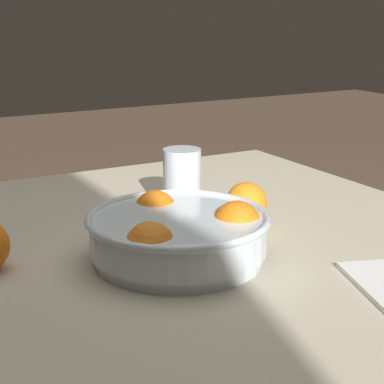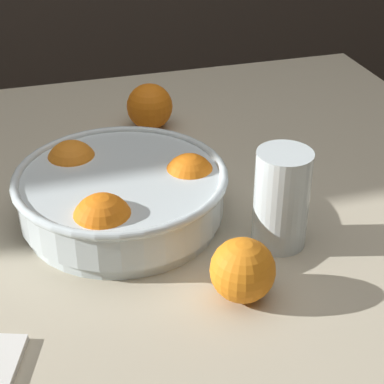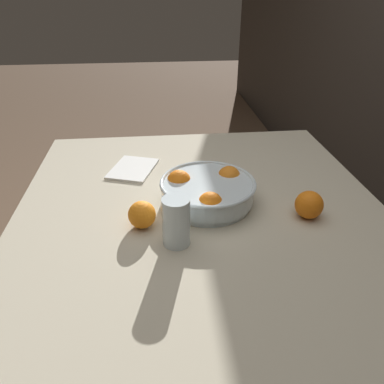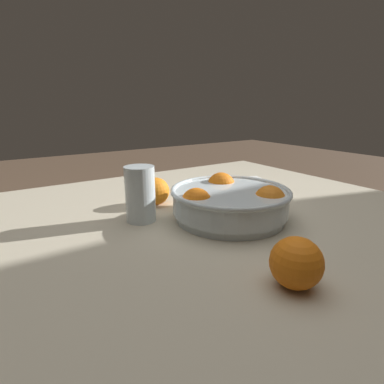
% 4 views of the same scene
% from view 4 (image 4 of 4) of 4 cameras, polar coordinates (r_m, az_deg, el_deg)
% --- Properties ---
extents(dining_table, '(1.20, 1.12, 0.73)m').
position_cam_4_polar(dining_table, '(0.78, 4.63, -9.52)').
color(dining_table, '#B7AD93').
rests_on(dining_table, ground_plane).
extents(fruit_bowl, '(0.29, 0.29, 0.10)m').
position_cam_4_polar(fruit_bowl, '(0.74, 7.20, -1.74)').
color(fruit_bowl, silver).
rests_on(fruit_bowl, dining_table).
extents(juice_glass, '(0.07, 0.07, 0.13)m').
position_cam_4_polar(juice_glass, '(0.73, -9.81, -0.79)').
color(juice_glass, '#F4A314').
rests_on(juice_glass, dining_table).
extents(orange_loose_near_bowl, '(0.08, 0.08, 0.08)m').
position_cam_4_polar(orange_loose_near_bowl, '(0.49, 19.23, -12.62)').
color(orange_loose_near_bowl, orange).
rests_on(orange_loose_near_bowl, dining_table).
extents(orange_loose_front, '(0.08, 0.08, 0.08)m').
position_cam_4_polar(orange_loose_front, '(0.85, -6.93, 0.15)').
color(orange_loose_front, orange).
rests_on(orange_loose_front, dining_table).
extents(napkin, '(0.22, 0.19, 0.01)m').
position_cam_4_polar(napkin, '(1.09, 9.42, 1.75)').
color(napkin, white).
rests_on(napkin, dining_table).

